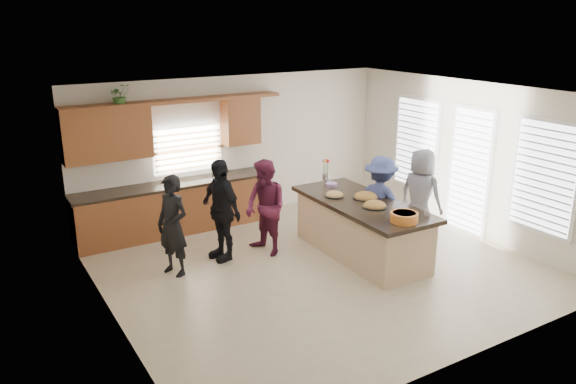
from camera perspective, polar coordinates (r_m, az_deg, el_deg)
floor at (r=9.17m, az=3.17°, el=-7.62°), size 6.50×6.50×0.00m
room_shell at (r=8.54m, az=3.38°, el=4.02°), size 6.52×6.02×2.81m
back_cabinetry at (r=10.53m, az=-11.87°, el=0.69°), size 4.08×0.66×2.46m
right_wall_glazing at (r=10.69m, az=18.15°, el=2.83°), size 0.06×4.00×2.25m
island at (r=9.51m, az=7.46°, el=-3.82°), size 1.21×2.73×0.95m
platter_front at (r=9.09m, az=8.81°, el=-1.39°), size 0.40×0.40×0.16m
platter_mid at (r=9.51m, az=7.89°, el=-0.49°), size 0.43×0.43×0.18m
platter_back at (r=9.55m, az=4.75°, el=-0.31°), size 0.33×0.33×0.13m
salad_bowl at (r=8.51m, az=11.72°, el=-2.48°), size 0.41×0.41×0.15m
clear_cup at (r=8.82m, az=13.92°, el=-2.11°), size 0.08×0.08×0.11m
plate_stack at (r=10.14m, az=4.43°, el=0.76°), size 0.21×0.21×0.05m
flower_vase at (r=10.31m, az=3.86°, el=2.18°), size 0.14×0.14×0.44m
potted_plant at (r=10.06m, az=-16.74°, el=9.38°), size 0.39×0.35×0.39m
woman_left_back at (r=8.82m, az=-11.63°, el=-3.38°), size 0.59×0.69×1.60m
woman_left_mid at (r=9.38m, az=-2.30°, el=-1.62°), size 0.75×0.89×1.63m
woman_left_front at (r=9.24m, az=-6.84°, el=-1.80°), size 0.56×1.05×1.71m
woman_right_back at (r=9.80m, az=9.36°, el=-1.04°), size 0.97×1.20×1.62m
woman_right_front at (r=10.28m, az=13.32°, el=-0.27°), size 0.72×0.93×1.67m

